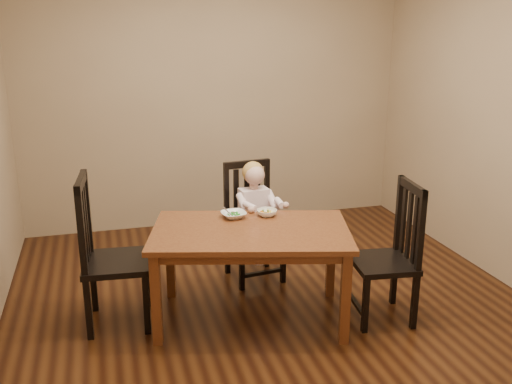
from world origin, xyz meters
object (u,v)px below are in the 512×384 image
object	(u,v)px
chair_right	(390,255)
bowl_veg	(267,213)
bowl_peas	(234,215)
chair_child	(252,223)
dining_table	(251,240)
toddler	(255,210)
chair_left	(108,255)

from	to	relation	value
chair_right	bowl_veg	bearing A→B (deg)	63.92
bowl_peas	chair_child	bearing A→B (deg)	58.61
dining_table	chair_right	xyz separation A→B (m)	(0.97, -0.26, -0.12)
chair_right	toddler	distance (m)	1.19
chair_left	bowl_peas	bearing A→B (deg)	99.35
bowl_peas	chair_left	bearing A→B (deg)	-175.65
dining_table	bowl_veg	xyz separation A→B (m)	(0.19, 0.25, 0.11)
toddler	bowl_veg	size ratio (longest dim) A/B	3.50
chair_left	bowl_veg	xyz separation A→B (m)	(1.19, 0.04, 0.19)
chair_left	bowl_veg	bearing A→B (deg)	97.13
dining_table	chair_left	bearing A→B (deg)	168.42
chair_child	chair_left	distance (m)	1.30
chair_left	chair_right	world-z (taller)	chair_left
chair_child	bowl_veg	bearing A→B (deg)	81.92
chair_right	bowl_veg	xyz separation A→B (m)	(-0.78, 0.50, 0.23)
chair_child	chair_left	size ratio (longest dim) A/B	0.90
toddler	bowl_peas	size ratio (longest dim) A/B	2.94
dining_table	chair_left	xyz separation A→B (m)	(-0.99, 0.20, -0.09)
dining_table	bowl_peas	bearing A→B (deg)	102.16
chair_child	bowl_veg	world-z (taller)	chair_child
chair_left	bowl_veg	size ratio (longest dim) A/B	7.20
bowl_peas	bowl_veg	distance (m)	0.25
chair_left	chair_right	bearing A→B (deg)	81.87
chair_child	toddler	xyz separation A→B (m)	(0.01, -0.05, 0.14)
dining_table	bowl_peas	distance (m)	0.30
chair_right	bowl_peas	world-z (taller)	chair_right
toddler	bowl_veg	world-z (taller)	toddler
chair_child	bowl_peas	distance (m)	0.56
chair_left	chair_child	bearing A→B (deg)	117.85
dining_table	chair_left	world-z (taller)	chair_left
chair_left	toddler	distance (m)	1.29
toddler	dining_table	bearing A→B (deg)	65.44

